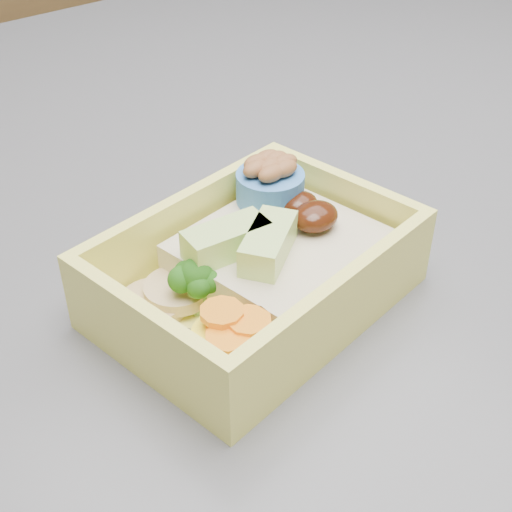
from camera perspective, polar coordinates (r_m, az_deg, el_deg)
island at (r=0.89m, az=1.43°, el=-18.00°), size 1.24×0.84×0.92m
bento_box at (r=0.41m, az=0.29°, el=-0.81°), size 0.19×0.15×0.06m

